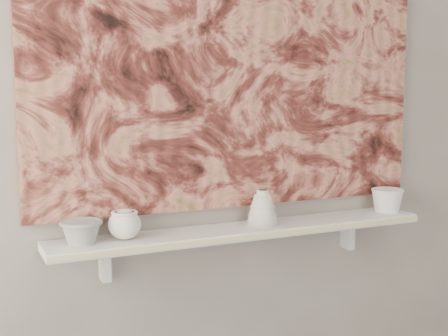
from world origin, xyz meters
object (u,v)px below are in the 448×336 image
cup_cream (125,225)px  painting (235,53)px  shelf (245,231)px  bowl_grey (81,232)px  bell_vessel (262,207)px  bowl_white (387,200)px

cup_cream → painting: bearing=10.4°
shelf → bowl_grey: bearing=180.0°
painting → bell_vessel: (0.07, -0.08, -0.55)m
shelf → painting: painting is taller
painting → bowl_white: size_ratio=11.72×
painting → bowl_grey: 0.82m
painting → shelf: bearing=-90.0°
bowl_grey → bell_vessel: (0.65, 0.00, 0.02)m
shelf → cup_cream: bearing=180.0°
cup_cream → bell_vessel: size_ratio=0.84×
bowl_grey → bowl_white: size_ratio=1.06×
bowl_white → cup_cream: bearing=180.0°
bowl_grey → cup_cream: (0.14, 0.00, 0.01)m
painting → bowl_grey: painting is taller
painting → bell_vessel: size_ratio=11.75×
cup_cream → bell_vessel: 0.51m
bell_vessel → cup_cream: bearing=180.0°
shelf → bell_vessel: 0.11m
bell_vessel → bowl_grey: bearing=180.0°
bowl_white → painting: bearing=172.7°
bowl_white → bowl_grey: bearing=180.0°
cup_cream → bell_vessel: (0.51, 0.00, 0.01)m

